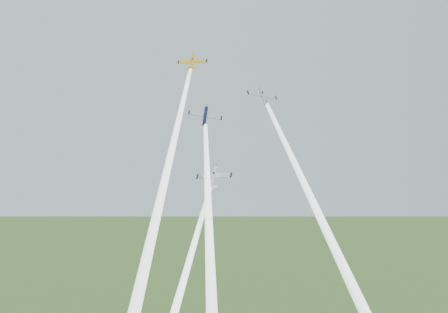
% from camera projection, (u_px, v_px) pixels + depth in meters
% --- Properties ---
extents(plane_yellow, '(8.51, 7.36, 6.45)m').
position_uv_depth(plane_yellow, '(192.00, 62.00, 141.62)').
color(plane_yellow, gold).
extents(smoke_trail_yellow, '(11.66, 53.18, 56.02)m').
position_uv_depth(smoke_trail_yellow, '(164.00, 182.00, 113.23)').
color(smoke_trail_yellow, white).
extents(plane_navy, '(8.99, 6.80, 7.99)m').
position_uv_depth(plane_navy, '(205.00, 116.00, 133.23)').
color(plane_navy, black).
extents(smoke_trail_navy, '(3.76, 42.90, 44.74)m').
position_uv_depth(smoke_trail_navy, '(209.00, 227.00, 110.08)').
color(smoke_trail_navy, white).
extents(plane_silver_right, '(9.18, 9.00, 7.59)m').
position_uv_depth(plane_silver_right, '(263.00, 96.00, 138.07)').
color(plane_silver_right, '#A4ABB1').
extents(smoke_trail_silver_right, '(18.84, 46.72, 51.05)m').
position_uv_depth(smoke_trail_silver_right, '(319.00, 214.00, 113.66)').
color(smoke_trail_silver_right, white).
extents(plane_silver_low, '(9.64, 8.91, 7.16)m').
position_uv_depth(plane_silver_low, '(213.00, 177.00, 123.61)').
color(plane_silver_low, silver).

